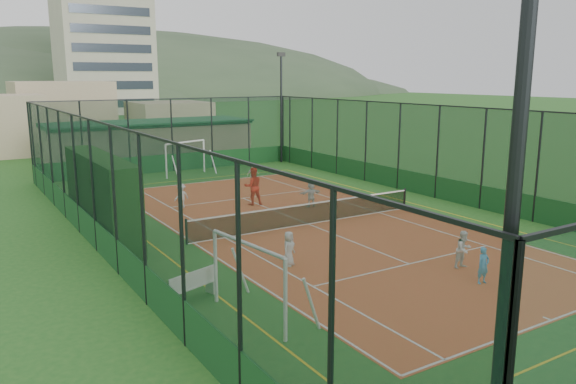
# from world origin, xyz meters

# --- Properties ---
(ground) EXTENTS (300.00, 300.00, 0.00)m
(ground) POSITION_xyz_m (0.00, 0.00, 0.00)
(ground) COLOR #205B1F
(ground) RESTS_ON ground
(court_slab) EXTENTS (11.17, 23.97, 0.01)m
(court_slab) POSITION_xyz_m (0.00, 0.00, 0.01)
(court_slab) COLOR #BA5D29
(court_slab) RESTS_ON ground
(tennis_net) EXTENTS (11.67, 0.12, 1.06)m
(tennis_net) POSITION_xyz_m (0.00, 0.00, 0.53)
(tennis_net) COLOR black
(tennis_net) RESTS_ON ground
(perimeter_fence) EXTENTS (18.12, 34.12, 5.00)m
(perimeter_fence) POSITION_xyz_m (0.00, 0.00, 2.50)
(perimeter_fence) COLOR black
(perimeter_fence) RESTS_ON ground
(floodlight_sw) EXTENTS (0.60, 0.26, 8.25)m
(floodlight_sw) POSITION_xyz_m (-8.60, -16.60, 4.12)
(floodlight_sw) COLOR black
(floodlight_sw) RESTS_ON ground
(floodlight_ne) EXTENTS (0.60, 0.26, 8.25)m
(floodlight_ne) POSITION_xyz_m (8.60, 16.60, 4.12)
(floodlight_ne) COLOR black
(floodlight_ne) RESTS_ON ground
(clubhouse) EXTENTS (15.20, 7.20, 3.15)m
(clubhouse) POSITION_xyz_m (0.00, 22.00, 1.57)
(clubhouse) COLOR tan
(clubhouse) RESTS_ON ground
(apartment_tower) EXTENTS (15.00, 12.00, 30.00)m
(apartment_tower) POSITION_xyz_m (12.00, 82.00, 15.00)
(apartment_tower) COLOR beige
(apartment_tower) RESTS_ON ground
(hedge_left) EXTENTS (1.16, 7.75, 3.39)m
(hedge_left) POSITION_xyz_m (-8.30, 2.80, 1.70)
(hedge_left) COLOR black
(hedge_left) RESTS_ON ground
(white_bench) EXTENTS (1.79, 1.00, 0.97)m
(white_bench) POSITION_xyz_m (-7.80, -5.40, 0.49)
(white_bench) COLOR white
(white_bench) RESTS_ON ground
(futsal_goal_near) EXTENTS (3.45, 1.39, 2.16)m
(futsal_goal_near) POSITION_xyz_m (-6.99, -7.48, 1.08)
(futsal_goal_near) COLOR white
(futsal_goal_near) RESTS_ON ground
(futsal_goal_far) EXTENTS (3.58, 2.12, 2.22)m
(futsal_goal_far) POSITION_xyz_m (0.12, 14.90, 1.11)
(futsal_goal_far) COLOR white
(futsal_goal_far) RESTS_ON ground
(child_near_left) EXTENTS (0.72, 0.64, 1.23)m
(child_near_left) POSITION_xyz_m (-3.70, -4.28, 0.63)
(child_near_left) COLOR silver
(child_near_left) RESTS_ON court_slab
(child_near_mid) EXTENTS (0.46, 0.33, 1.19)m
(child_near_mid) POSITION_xyz_m (0.68, -9.01, 0.61)
(child_near_mid) COLOR #4DA0DA
(child_near_mid) RESTS_ON court_slab
(child_near_right) EXTENTS (0.64, 0.50, 1.32)m
(child_near_right) POSITION_xyz_m (1.31, -7.66, 0.67)
(child_near_right) COLOR white
(child_near_right) RESTS_ON court_slab
(child_far_left) EXTENTS (0.88, 0.63, 1.24)m
(child_far_left) POSITION_xyz_m (-3.66, 6.00, 0.63)
(child_far_left) COLOR silver
(child_far_left) RESTS_ON court_slab
(child_far_right) EXTENTS (0.76, 0.38, 1.25)m
(child_far_right) POSITION_xyz_m (2.29, 9.50, 0.63)
(child_far_right) COLOR white
(child_far_right) RESTS_ON court_slab
(child_far_back) EXTENTS (1.23, 0.44, 1.31)m
(child_far_back) POSITION_xyz_m (2.01, 2.78, 0.67)
(child_far_back) COLOR silver
(child_far_back) RESTS_ON court_slab
(coach) EXTENTS (1.09, 0.94, 1.95)m
(coach) POSITION_xyz_m (-0.26, 4.73, 0.98)
(coach) COLOR red
(coach) RESTS_ON court_slab
(tennis_balls) EXTENTS (4.49, 0.94, 0.07)m
(tennis_balls) POSITION_xyz_m (0.89, 0.92, 0.04)
(tennis_balls) COLOR #CCE033
(tennis_balls) RESTS_ON court_slab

